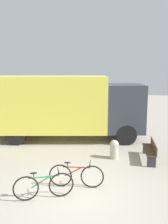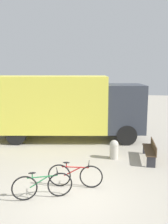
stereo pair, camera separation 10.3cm
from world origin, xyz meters
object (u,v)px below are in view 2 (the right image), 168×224
(bicycle_middle, at_px, (75,175))
(bollard_near_bench, at_px, (114,149))
(park_bench, at_px, (151,150))
(bicycle_near, at_px, (42,186))
(delivery_truck, at_px, (66,105))

(bicycle_middle, relative_size, bollard_near_bench, 2.20)
(park_bench, bearing_deg, bicycle_middle, 136.07)
(bicycle_near, height_order, bicycle_middle, same)
(delivery_truck, bearing_deg, bicycle_middle, -82.75)
(park_bench, distance_m, bicycle_near, 5.11)
(delivery_truck, distance_m, bicycle_middle, 5.86)
(delivery_truck, relative_size, bollard_near_bench, 10.10)
(bicycle_near, bearing_deg, delivery_truck, 74.50)
(bicycle_middle, bearing_deg, bicycle_near, -137.00)
(bicycle_near, relative_size, bollard_near_bench, 2.08)
(park_bench, relative_size, bollard_near_bench, 2.10)
(delivery_truck, relative_size, bicycle_middle, 4.58)
(park_bench, relative_size, bicycle_near, 1.01)
(bicycle_near, xyz_separation_m, bicycle_middle, (0.83, 0.85, 0.00))
(bollard_near_bench, bearing_deg, park_bench, 0.00)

